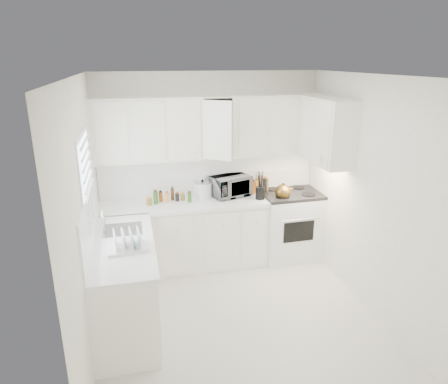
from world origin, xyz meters
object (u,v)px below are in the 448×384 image
object	(u,v)px
stove	(289,216)
rice_cooker	(202,188)
tea_kettle	(283,191)
dish_rack	(126,239)
microwave	(231,184)
utensil_crock	(260,185)

from	to	relation	value
stove	rice_cooker	distance (m)	1.31
stove	tea_kettle	size ratio (longest dim) A/B	4.74
stove	tea_kettle	world-z (taller)	stove
rice_cooker	dish_rack	distance (m)	1.71
stove	dish_rack	xyz separation A→B (m)	(-2.24, -1.24, 0.43)
microwave	stove	bearing A→B (deg)	-26.65
stove	rice_cooker	size ratio (longest dim) A/B	4.95
tea_kettle	dish_rack	size ratio (longest dim) A/B	0.68
tea_kettle	utensil_crock	world-z (taller)	utensil_crock
utensil_crock	dish_rack	distance (m)	2.10
stove	microwave	xyz separation A→B (m)	(-0.84, 0.11, 0.50)
tea_kettle	stove	bearing A→B (deg)	64.03
stove	utensil_crock	distance (m)	0.72
microwave	utensil_crock	bearing A→B (deg)	-50.53
microwave	rice_cooker	size ratio (longest dim) A/B	2.01
microwave	dish_rack	bearing A→B (deg)	-155.13
utensil_crock	rice_cooker	bearing A→B (deg)	161.76
tea_kettle	utensil_crock	distance (m)	0.32
microwave	utensil_crock	size ratio (longest dim) A/B	1.27
tea_kettle	microwave	size ratio (longest dim) A/B	0.52
rice_cooker	utensil_crock	size ratio (longest dim) A/B	0.63
microwave	dish_rack	xyz separation A→B (m)	(-1.40, -1.35, -0.06)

